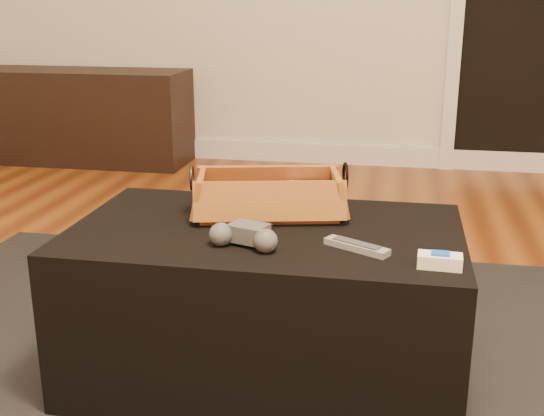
% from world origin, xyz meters
% --- Properties ---
extents(floor, '(5.00, 5.50, 0.01)m').
position_xyz_m(floor, '(0.00, 0.00, -0.01)').
color(floor, brown).
rests_on(floor, ground).
extents(baseboard, '(5.00, 0.04, 0.12)m').
position_xyz_m(baseboard, '(0.00, 2.73, 0.06)').
color(baseboard, white).
rests_on(baseboard, floor).
extents(media_cabinet, '(1.46, 0.45, 0.58)m').
position_xyz_m(media_cabinet, '(-1.47, 2.51, 0.29)').
color(media_cabinet, black).
rests_on(media_cabinet, floor).
extents(area_rug, '(2.60, 2.00, 0.01)m').
position_xyz_m(area_rug, '(0.24, 0.12, 0.01)').
color(area_rug, black).
rests_on(area_rug, floor).
extents(ottoman, '(1.00, 0.60, 0.42)m').
position_xyz_m(ottoman, '(0.24, 0.17, 0.22)').
color(ottoman, black).
rests_on(ottoman, area_rug).
extents(tv_remote, '(0.22, 0.12, 0.02)m').
position_xyz_m(tv_remote, '(0.21, 0.26, 0.46)').
color(tv_remote, black).
rests_on(tv_remote, wicker_basket).
extents(cloth_bundle, '(0.12, 0.08, 0.06)m').
position_xyz_m(cloth_bundle, '(0.32, 0.34, 0.48)').
color(cloth_bundle, tan).
rests_on(cloth_bundle, wicker_basket).
extents(wicker_basket, '(0.45, 0.30, 0.15)m').
position_xyz_m(wicker_basket, '(0.23, 0.28, 0.48)').
color(wicker_basket, '#A65925').
rests_on(wicker_basket, ottoman).
extents(game_controller, '(0.18, 0.12, 0.06)m').
position_xyz_m(game_controller, '(0.22, 0.03, 0.46)').
color(game_controller, '#3E3D41').
rests_on(game_controller, ottoman).
extents(silver_remote, '(0.16, 0.11, 0.02)m').
position_xyz_m(silver_remote, '(0.48, 0.06, 0.44)').
color(silver_remote, gray).
rests_on(silver_remote, ottoman).
extents(cream_gadget, '(0.10, 0.05, 0.04)m').
position_xyz_m(cream_gadget, '(0.66, -0.02, 0.45)').
color(cream_gadget, white).
rests_on(cream_gadget, ottoman).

